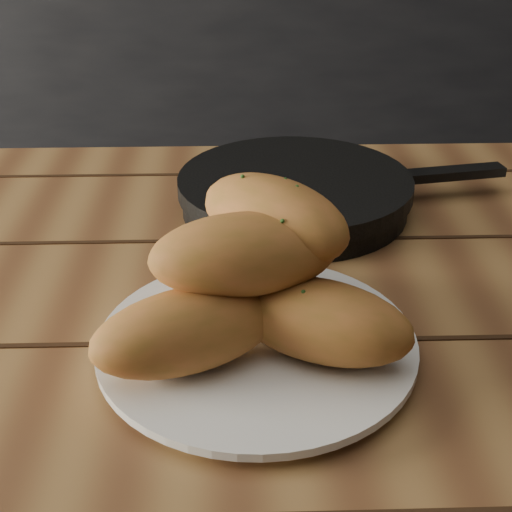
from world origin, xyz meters
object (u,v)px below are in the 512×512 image
(plate, at_px, (257,345))
(skillet, at_px, (296,192))
(table, at_px, (348,357))
(bread_rolls, at_px, (255,279))

(plate, height_order, skillet, skillet)
(plate, distance_m, skillet, 0.31)
(table, distance_m, skillet, 0.22)
(table, relative_size, bread_rolls, 5.72)
(bread_rolls, bearing_deg, plate, -62.93)
(table, relative_size, skillet, 3.86)
(table, bearing_deg, skillet, 104.33)
(skillet, bearing_deg, table, -75.67)
(plate, relative_size, skillet, 0.67)
(table, xyz_separation_m, bread_rolls, (-0.11, -0.11, 0.17))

